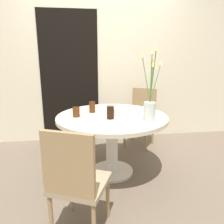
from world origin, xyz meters
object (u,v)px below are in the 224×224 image
object	(u,v)px
side_plate	(132,111)
drink_glass_0	(110,112)
drink_glass_1	(76,112)
chair_right_flank	(75,179)
birthday_cake	(115,111)
drink_glass_2	(92,107)
flower_vase	(150,102)
chair_near_front	(141,114)

from	to	relation	value
side_plate	drink_glass_0	distance (m)	0.42
drink_glass_1	chair_right_flank	bearing A→B (deg)	-89.99
birthday_cake	drink_glass_2	distance (m)	0.29
flower_vase	side_plate	size ratio (longest dim) A/B	4.13
side_plate	drink_glass_2	distance (m)	0.48
birthday_cake	side_plate	bearing A→B (deg)	29.71
chair_near_front	birthday_cake	bearing A→B (deg)	-89.21
side_plate	birthday_cake	bearing A→B (deg)	-150.29
chair_right_flank	drink_glass_0	size ratio (longest dim) A/B	6.44
chair_near_front	chair_right_flank	xyz separation A→B (m)	(-0.97, -1.72, 0.00)
flower_vase	drink_glass_2	size ratio (longest dim) A/B	5.65
drink_glass_0	drink_glass_1	world-z (taller)	drink_glass_0
side_plate	flower_vase	bearing A→B (deg)	-77.25
drink_glass_2	chair_near_front	bearing A→B (deg)	39.06
chair_near_front	birthday_cake	size ratio (longest dim) A/B	4.75
chair_right_flank	flower_vase	distance (m)	1.09
flower_vase	drink_glass_2	bearing A→B (deg)	143.79
flower_vase	side_plate	world-z (taller)	flower_vase
chair_near_front	side_plate	xyz separation A→B (m)	(-0.31, -0.65, 0.22)
drink_glass_2	drink_glass_1	bearing A→B (deg)	-137.09
chair_right_flank	flower_vase	bearing A→B (deg)	-115.17
chair_near_front	birthday_cake	world-z (taller)	chair_near_front
drink_glass_0	birthday_cake	bearing A→B (deg)	65.19
chair_right_flank	drink_glass_1	distance (m)	0.95
birthday_cake	drink_glass_1	xyz separation A→B (m)	(-0.44, -0.03, 0.01)
chair_right_flank	drink_glass_0	bearing A→B (deg)	-91.26
chair_near_front	side_plate	bearing A→B (deg)	-80.05
chair_near_front	side_plate	world-z (taller)	chair_near_front
chair_near_front	birthday_cake	xyz separation A→B (m)	(-0.54, -0.78, 0.26)
chair_near_front	drink_glass_1	world-z (taller)	chair_near_front
chair_near_front	drink_glass_1	xyz separation A→B (m)	(-0.97, -0.81, 0.27)
birthday_cake	drink_glass_1	world-z (taller)	birthday_cake
flower_vase	drink_glass_0	world-z (taller)	flower_vase
flower_vase	chair_right_flank	bearing A→B (deg)	-138.82
side_plate	drink_glass_2	xyz separation A→B (m)	(-0.48, 0.01, 0.06)
flower_vase	drink_glass_0	xyz separation A→B (m)	(-0.40, 0.12, -0.13)
flower_vase	chair_near_front	bearing A→B (deg)	78.52
side_plate	drink_glass_0	xyz separation A→B (m)	(-0.30, -0.29, 0.06)
chair_near_front	drink_glass_1	bearing A→B (deg)	-104.88
chair_near_front	drink_glass_0	size ratio (longest dim) A/B	6.44
chair_near_front	drink_glass_1	distance (m)	1.30
drink_glass_0	drink_glass_1	size ratio (longest dim) A/B	1.27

